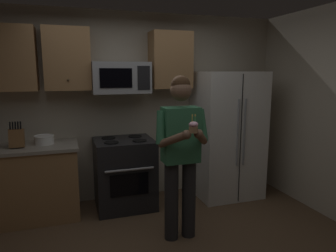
% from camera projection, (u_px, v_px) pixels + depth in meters
% --- Properties ---
extents(wall_back, '(4.40, 0.10, 2.60)m').
position_uv_depth(wall_back, '(129.00, 107.00, 4.40)').
color(wall_back, '#B7AD99').
rests_on(wall_back, ground).
extents(wall_right, '(0.10, 4.40, 2.60)m').
position_uv_depth(wall_right, '(336.00, 114.00, 3.73)').
color(wall_right, '#B7AD99').
rests_on(wall_right, ground).
extents(oven_range, '(0.76, 0.70, 0.93)m').
position_uv_depth(oven_range, '(125.00, 173.00, 4.13)').
color(oven_range, black).
rests_on(oven_range, ground).
extents(microwave, '(0.74, 0.41, 0.40)m').
position_uv_depth(microwave, '(121.00, 78.00, 4.02)').
color(microwave, '#9EA0A5').
extents(refrigerator, '(0.90, 0.75, 1.80)m').
position_uv_depth(refrigerator, '(227.00, 135.00, 4.48)').
color(refrigerator, white).
rests_on(refrigerator, ground).
extents(cabinet_row_upper, '(2.78, 0.36, 0.76)m').
position_uv_depth(cabinet_row_upper, '(73.00, 59.00, 3.86)').
color(cabinet_row_upper, '#9E7247').
extents(counter_left, '(1.44, 0.66, 0.92)m').
position_uv_depth(counter_left, '(18.00, 183.00, 3.75)').
color(counter_left, '#9E7247').
rests_on(counter_left, ground).
extents(knife_block, '(0.16, 0.15, 0.32)m').
position_uv_depth(knife_block, '(17.00, 138.00, 3.62)').
color(knife_block, brown).
rests_on(knife_block, counter_left).
extents(bowl_large_white, '(0.24, 0.24, 0.11)m').
position_uv_depth(bowl_large_white, '(44.00, 139.00, 3.80)').
color(bowl_large_white, white).
rests_on(bowl_large_white, counter_left).
extents(person, '(0.60, 0.48, 1.76)m').
position_uv_depth(person, '(181.00, 149.00, 3.24)').
color(person, '#262628').
rests_on(person, ground).
extents(cupcake, '(0.09, 0.09, 0.17)m').
position_uv_depth(cupcake, '(194.00, 127.00, 2.88)').
color(cupcake, '#A87F56').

